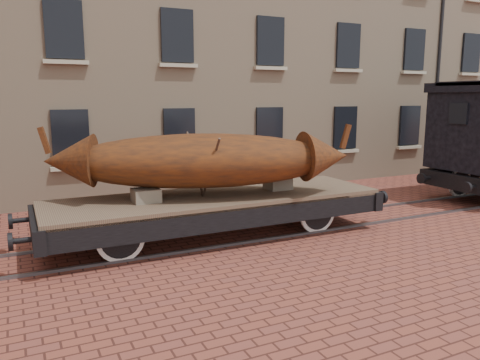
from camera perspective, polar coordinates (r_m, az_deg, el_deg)
name	(u,v)px	position (r m, az deg, el deg)	size (l,w,h in m)	color
ground	(325,223)	(13.19, 10.31, -5.12)	(90.00, 90.00, 0.00)	brown
warehouse_cream	(255,19)	(23.11, 1.83, 19.00)	(40.00, 10.19, 14.00)	#CEB18E
rail_track	(325,221)	(13.18, 10.31, -5.00)	(30.00, 1.52, 0.06)	#59595E
flatcar_wagon	(216,204)	(11.41, -2.90, -2.91)	(9.14, 2.48, 1.38)	brown
iron_boat	(202,160)	(11.09, -4.61, 2.42)	(7.19, 3.79, 1.71)	#6B2F0F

